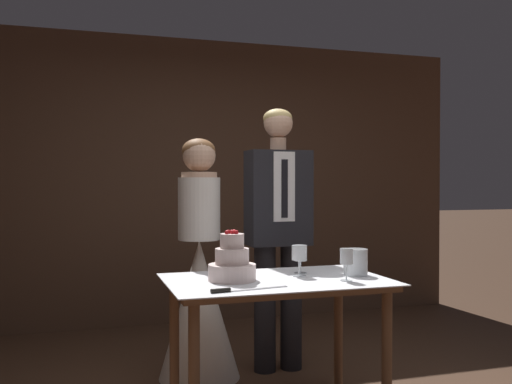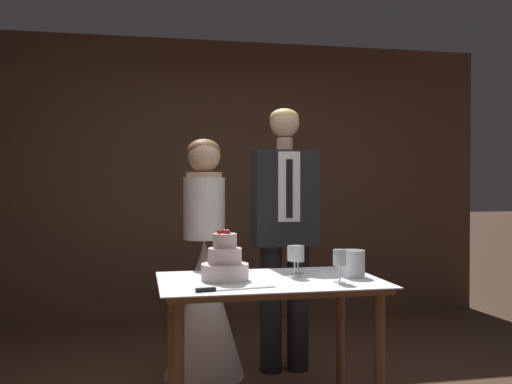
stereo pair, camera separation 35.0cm
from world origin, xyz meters
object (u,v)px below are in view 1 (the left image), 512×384
Objects in this scene: tiered_cake at (232,263)px; wine_glass_middle at (299,254)px; wine_glass_near at (301,254)px; wine_glass_far at (346,258)px; groom at (278,224)px; bride at (199,289)px; cake_knife at (235,290)px; hurricane_candle at (356,263)px; cake_table at (276,297)px.

wine_glass_middle is at bearing 4.71° from tiered_cake.
wine_glass_near is (0.45, 0.12, 0.02)m from tiered_cake.
wine_glass_far is 0.94m from groom.
bride is at bearing 128.06° from wine_glass_near.
cake_knife is 2.74× the size of hurricane_candle.
wine_glass_near is at bearing 150.55° from hurricane_candle.
wine_glass_far is 0.11× the size of bride.
cake_table is 0.45m from wine_glass_far.
groom is at bearing -0.07° from bride.
bride is at bearing 179.93° from groom.
bride is at bearing 110.18° from cake_table.
bride is at bearing 92.46° from tiered_cake.
cake_table is at bearing -69.82° from bride.
cake_table is 6.94× the size of wine_glass_middle.
wine_glass_near is at bearing -51.94° from bride.
tiered_cake reaches higher than wine_glass_middle.
tiered_cake is 1.58× the size of wine_glass_middle.
bride is at bearing 134.55° from hurricane_candle.
cake_knife is 2.35× the size of wine_glass_far.
cake_table is 0.67× the size of groom.
wine_glass_near is 0.10× the size of bride.
wine_glass_middle reaches higher than wine_glass_near.
tiered_cake reaches higher than wine_glass_far.
hurricane_candle is at bearing -12.01° from wine_glass_middle.
groom is (0.53, 0.73, 0.15)m from tiered_cake.
wine_glass_near reaches higher than cake_knife.
hurricane_candle is at bearing -75.33° from groom.
wine_glass_middle is at bearing -116.66° from wine_glass_near.
tiered_cake is 1.83× the size of hurricane_candle.
hurricane_candle is at bearing -1.51° from cake_table.
wine_glass_far is (0.66, 0.11, 0.12)m from cake_knife.
cake_knife is at bearing -91.86° from bride.
wine_glass_far is at bearing -18.13° from tiered_cake.
wine_glass_near is 0.63m from groom.
groom reaches higher than wine_glass_near.
bride reaches higher than wine_glass_middle.
cake_table is 0.28m from wine_glass_middle.
wine_glass_near reaches higher than hurricane_candle.
hurricane_candle is at bearing -45.45° from bride.
wine_glass_near is 0.83m from bride.
tiered_cake is at bearing 177.22° from hurricane_candle.
groom is at bearing 51.18° from cake_knife.
wine_glass_middle is (0.16, 0.06, 0.23)m from cake_table.
wine_glass_far reaches higher than wine_glass_near.
cake_knife is 0.59m from wine_glass_middle.
wine_glass_near is (0.20, 0.14, 0.22)m from cake_table.
cake_knife is 1.22m from groom.
wine_glass_middle is 1.00× the size of wine_glass_far.
hurricane_candle is (0.28, -0.16, -0.04)m from wine_glass_near.
cake_knife is at bearing -119.70° from groom.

